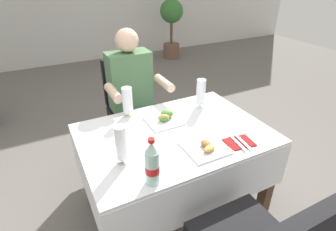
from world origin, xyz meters
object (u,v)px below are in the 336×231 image
at_px(beer_glass_middle, 201,93).
at_px(beer_glass_right, 127,101).
at_px(plate_near_camera, 206,147).
at_px(beer_glass_left, 121,144).
at_px(potted_plant_corner, 171,22).
at_px(main_dining_table, 175,153).
at_px(chair_far_diner_seat, 133,105).
at_px(napkin_cutlery_set, 239,142).
at_px(seated_diner_far, 133,95).
at_px(cola_bottle_primary, 152,164).
at_px(plate_far_diner, 165,118).

height_order(beer_glass_middle, beer_glass_right, beer_glass_middle).
distance_m(plate_near_camera, beer_glass_left, 0.51).
relative_size(beer_glass_right, potted_plant_corner, 0.19).
xyz_separation_m(plate_near_camera, beer_glass_right, (-0.27, 0.60, 0.11)).
relative_size(main_dining_table, chair_far_diner_seat, 1.26).
bearing_deg(napkin_cutlery_set, seated_diner_far, 108.27).
bearing_deg(beer_glass_left, napkin_cutlery_set, -11.83).
bearing_deg(potted_plant_corner, cola_bottle_primary, -118.98).
height_order(chair_far_diner_seat, beer_glass_right, chair_far_diner_seat).
xyz_separation_m(plate_near_camera, beer_glass_left, (-0.48, 0.10, 0.11)).
bearing_deg(potted_plant_corner, main_dining_table, -117.45).
distance_m(beer_glass_left, potted_plant_corner, 4.36).
relative_size(beer_glass_left, potted_plant_corner, 0.21).
relative_size(chair_far_diner_seat, potted_plant_corner, 0.85).
height_order(main_dining_table, napkin_cutlery_set, napkin_cutlery_set).
xyz_separation_m(beer_glass_middle, napkin_cutlery_set, (-0.05, -0.52, -0.11)).
height_order(seated_diner_far, cola_bottle_primary, seated_diner_far).
bearing_deg(plate_far_diner, cola_bottle_primary, -122.04).
relative_size(plate_far_diner, potted_plant_corner, 0.20).
distance_m(seated_diner_far, plate_near_camera, 0.95).
xyz_separation_m(beer_glass_right, potted_plant_corner, (2.06, 3.23, -0.12)).
relative_size(chair_far_diner_seat, napkin_cutlery_set, 4.98).
bearing_deg(beer_glass_middle, plate_near_camera, -119.51).
relative_size(plate_far_diner, beer_glass_middle, 0.99).
xyz_separation_m(chair_far_diner_seat, potted_plant_corner, (1.86, 2.77, 0.16)).
bearing_deg(cola_bottle_primary, main_dining_table, 47.90).
height_order(main_dining_table, beer_glass_left, beer_glass_left).
relative_size(beer_glass_left, napkin_cutlery_set, 1.21).
relative_size(plate_near_camera, napkin_cutlery_set, 1.26).
bearing_deg(plate_near_camera, beer_glass_middle, 60.49).
height_order(plate_far_diner, beer_glass_left, beer_glass_left).
relative_size(plate_near_camera, plate_far_diner, 1.10).
xyz_separation_m(plate_far_diner, cola_bottle_primary, (-0.33, -0.52, 0.09)).
height_order(beer_glass_left, cola_bottle_primary, cola_bottle_primary).
bearing_deg(chair_far_diner_seat, plate_far_diner, -89.36).
xyz_separation_m(seated_diner_far, plate_near_camera, (0.11, -0.95, 0.02)).
height_order(plate_far_diner, beer_glass_right, beer_glass_right).
distance_m(chair_far_diner_seat, cola_bottle_primary, 1.25).
relative_size(main_dining_table, cola_bottle_primary, 4.60).
bearing_deg(potted_plant_corner, napkin_cutlery_set, -112.00).
distance_m(cola_bottle_primary, potted_plant_corner, 4.50).
xyz_separation_m(main_dining_table, beer_glass_left, (-0.40, -0.14, 0.29)).
height_order(plate_far_diner, potted_plant_corner, potted_plant_corner).
distance_m(chair_far_diner_seat, napkin_cutlery_set, 1.15).
bearing_deg(napkin_cutlery_set, main_dining_table, 136.42).
distance_m(chair_far_diner_seat, beer_glass_middle, 0.74).
height_order(cola_bottle_primary, potted_plant_corner, potted_plant_corner).
relative_size(seated_diner_far, potted_plant_corner, 1.10).
relative_size(seated_diner_far, plate_near_camera, 5.12).
bearing_deg(beer_glass_right, seated_diner_far, 64.95).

